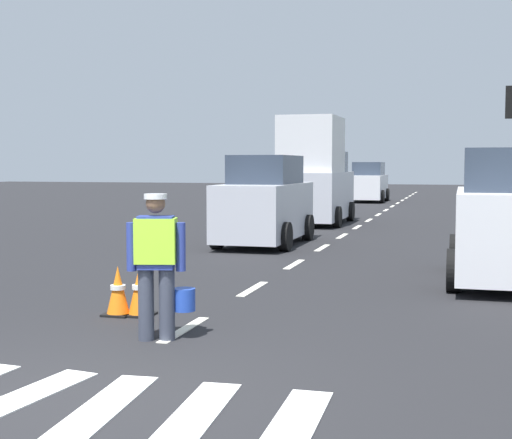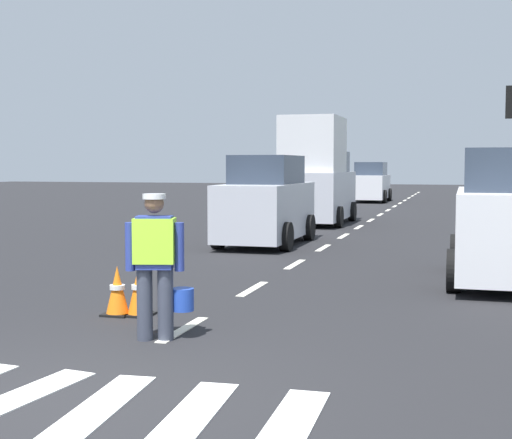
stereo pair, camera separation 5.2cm
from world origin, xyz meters
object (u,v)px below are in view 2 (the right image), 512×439
Objects in this scene: traffic_cone_near at (117,291)px; car_oncoming_third at (371,183)px; delivery_truck at (316,176)px; car_oncoming_lead at (266,203)px; traffic_cone_far at (139,291)px; car_parked_curbside at (512,221)px; road_worker at (157,259)px.

car_oncoming_third reaches higher than traffic_cone_near.
car_oncoming_lead is at bearing -89.72° from delivery_truck.
traffic_cone_near is at bearing -169.97° from traffic_cone_far.
car_parked_curbside is at bearing -63.19° from delivery_truck.
traffic_cone_near is 6.77m from car_parked_curbside.
delivery_truck reaches higher than car_oncoming_lead.
car_oncoming_third is (-0.79, 30.50, 0.65)m from traffic_cone_far.
delivery_truck is 12.38m from car_parked_curbside.
car_parked_curbside is at bearing 39.71° from traffic_cone_near.
car_parked_curbside is (5.58, -11.04, -0.56)m from delivery_truck.
car_parked_curbside reaches higher than road_worker.
car_oncoming_third is (-0.09, 15.21, -0.63)m from delivery_truck.
delivery_truck is at bearing 90.28° from car_oncoming_lead.
car_oncoming_third reaches higher than traffic_cone_far.
car_oncoming_lead reaches higher than car_oncoming_third.
traffic_cone_far is at bearing -87.40° from delivery_truck.
car_parked_curbside is (5.18, 4.30, 0.73)m from traffic_cone_near.
road_worker is 6.80m from car_parked_curbside.
traffic_cone_far reaches higher than traffic_cone_near.
delivery_truck is 1.12× the size of car_oncoming_third.
road_worker is 0.36× the size of delivery_truck.
car_parked_curbside is at bearing -77.80° from car_oncoming_third.
road_worker is 0.41× the size of car_parked_curbside.
delivery_truck is (-0.69, 15.29, 1.28)m from traffic_cone_far.
delivery_truck is at bearing 116.81° from car_parked_curbside.
car_oncoming_third is at bearing 90.33° from car_oncoming_lead.
traffic_cone_far is 0.15× the size of delivery_truck.
road_worker is 10.08m from car_oncoming_lead.
road_worker is 1.66m from traffic_cone_near.
traffic_cone_far is 8.87m from car_oncoming_lead.
traffic_cone_near is 8.90m from car_oncoming_lead.
traffic_cone_near is 0.16× the size of car_parked_curbside.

